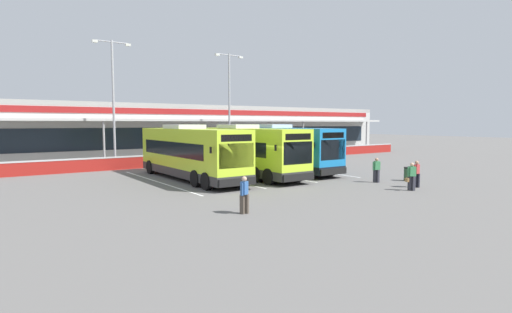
# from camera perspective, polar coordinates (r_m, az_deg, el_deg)

# --- Properties ---
(ground_plane) EXTENTS (200.00, 200.00, 0.00)m
(ground_plane) POSITION_cam_1_polar(r_m,az_deg,el_deg) (25.60, 4.56, -3.99)
(ground_plane) COLOR #605E5B
(terminal_building) EXTENTS (70.00, 13.00, 6.00)m
(terminal_building) POSITION_cam_1_polar(r_m,az_deg,el_deg) (49.09, -16.00, 3.56)
(terminal_building) COLOR #B7B7B2
(terminal_building) RESTS_ON ground
(red_barrier_wall) EXTENTS (60.00, 0.40, 1.10)m
(red_barrier_wall) POSITION_cam_1_polar(r_m,az_deg,el_deg) (37.75, -9.67, -0.37)
(red_barrier_wall) COLOR maroon
(red_barrier_wall) RESTS_ON ground
(coach_bus_leftmost) EXTENTS (2.99, 12.17, 3.78)m
(coach_bus_leftmost) POSITION_cam_1_polar(r_m,az_deg,el_deg) (28.05, -9.29, 0.40)
(coach_bus_leftmost) COLOR #B7DB2D
(coach_bus_leftmost) RESTS_ON ground
(coach_bus_left_centre) EXTENTS (2.99, 12.17, 3.78)m
(coach_bus_left_centre) POSITION_cam_1_polar(r_m,az_deg,el_deg) (29.70, -1.62, 0.70)
(coach_bus_left_centre) COLOR #B7DB2D
(coach_bus_left_centre) RESTS_ON ground
(coach_bus_centre) EXTENTS (2.99, 12.17, 3.78)m
(coach_bus_centre) POSITION_cam_1_polar(r_m,az_deg,el_deg) (32.70, 3.29, 1.07)
(coach_bus_centre) COLOR #1972B7
(coach_bus_centre) RESTS_ON ground
(bay_stripe_far_west) EXTENTS (0.14, 13.00, 0.01)m
(bay_stripe_far_west) POSITION_cam_1_polar(r_m,az_deg,el_deg) (27.56, -13.83, -3.48)
(bay_stripe_far_west) COLOR silver
(bay_stripe_far_west) RESTS_ON ground
(bay_stripe_west) EXTENTS (0.14, 13.00, 0.01)m
(bay_stripe_west) POSITION_cam_1_polar(r_m,az_deg,el_deg) (29.34, -6.17, -2.87)
(bay_stripe_west) COLOR silver
(bay_stripe_west) RESTS_ON ground
(bay_stripe_mid_west) EXTENTS (0.14, 13.00, 0.01)m
(bay_stripe_mid_west) POSITION_cam_1_polar(r_m,az_deg,el_deg) (31.58, 0.51, -2.30)
(bay_stripe_mid_west) COLOR silver
(bay_stripe_mid_west) RESTS_ON ground
(bay_stripe_centre) EXTENTS (0.14, 13.00, 0.01)m
(bay_stripe_centre) POSITION_cam_1_polar(r_m,az_deg,el_deg) (34.18, 6.23, -1.79)
(bay_stripe_centre) COLOR silver
(bay_stripe_centre) RESTS_ON ground
(pedestrian_with_handbag) EXTENTS (0.64, 0.47, 1.62)m
(pedestrian_with_handbag) POSITION_cam_1_polar(r_m,az_deg,el_deg) (24.83, 21.17, -2.57)
(pedestrian_with_handbag) COLOR #33333D
(pedestrian_with_handbag) RESTS_ON ground
(pedestrian_in_dark_coat) EXTENTS (0.54, 0.30, 1.62)m
(pedestrian_in_dark_coat) POSITION_cam_1_polar(r_m,az_deg,el_deg) (26.15, 21.80, -2.20)
(pedestrian_in_dark_coat) COLOR black
(pedestrian_in_dark_coat) RESTS_ON ground
(pedestrian_child) EXTENTS (0.54, 0.37, 1.62)m
(pedestrian_child) POSITION_cam_1_polar(r_m,az_deg,el_deg) (27.47, 16.71, -1.74)
(pedestrian_child) COLOR #33333D
(pedestrian_child) RESTS_ON ground
(pedestrian_near_bin) EXTENTS (0.52, 0.35, 1.62)m
(pedestrian_near_bin) POSITION_cam_1_polar(r_m,az_deg,el_deg) (17.29, -1.67, -5.29)
(pedestrian_near_bin) COLOR #4C4238
(pedestrian_near_bin) RESTS_ON ground
(lamp_post_west) EXTENTS (3.24, 0.28, 11.00)m
(lamp_post_west) POSITION_cam_1_polar(r_m,az_deg,el_deg) (37.44, -19.58, 8.17)
(lamp_post_west) COLOR #9E9EA3
(lamp_post_west) RESTS_ON ground
(lamp_post_centre) EXTENTS (3.24, 0.28, 11.00)m
(lamp_post_centre) POSITION_cam_1_polar(r_m,az_deg,el_deg) (42.13, -3.80, 8.02)
(lamp_post_centre) COLOR #9E9EA3
(lamp_post_centre) RESTS_ON ground
(litter_bin) EXTENTS (0.54, 0.54, 0.93)m
(litter_bin) POSITION_cam_1_polar(r_m,az_deg,el_deg) (29.02, 20.74, -2.32)
(litter_bin) COLOR #2D5133
(litter_bin) RESTS_ON ground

